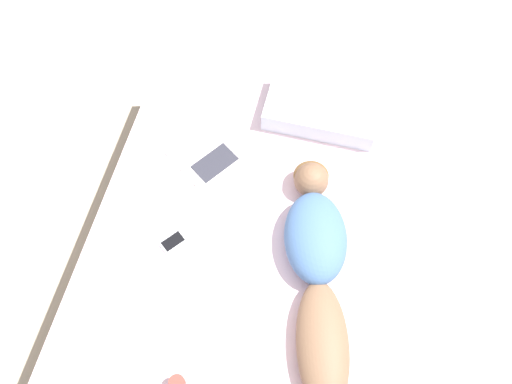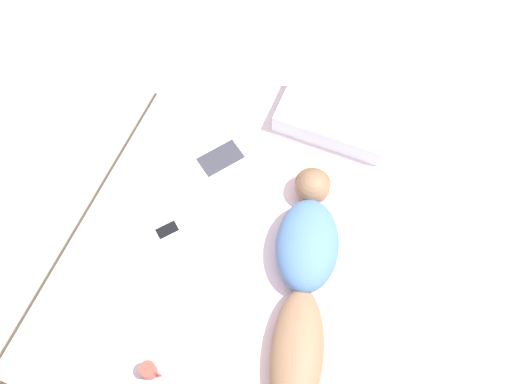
% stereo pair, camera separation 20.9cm
% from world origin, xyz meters
% --- Properties ---
extents(ground_plane, '(12.00, 12.00, 0.00)m').
position_xyz_m(ground_plane, '(0.00, 0.00, 0.00)').
color(ground_plane, '#B7A88E').
extents(bed, '(1.91, 2.20, 0.52)m').
position_xyz_m(bed, '(0.00, 0.00, 0.26)').
color(bed, tan).
rests_on(bed, ground_plane).
extents(person, '(0.56, 1.30, 0.20)m').
position_xyz_m(person, '(0.26, -0.07, 0.61)').
color(person, brown).
rests_on(person, bed).
extents(open_magazine, '(0.55, 0.52, 0.01)m').
position_xyz_m(open_magazine, '(-0.48, 0.47, 0.52)').
color(open_magazine, silver).
rests_on(open_magazine, bed).
extents(coffee_mug, '(0.11, 0.08, 0.08)m').
position_xyz_m(coffee_mug, '(-0.24, -0.77, 0.56)').
color(coffee_mug, '#993D33').
rests_on(coffee_mug, bed).
extents(cell_phone, '(0.14, 0.15, 0.01)m').
position_xyz_m(cell_phone, '(-0.48, -0.09, 0.52)').
color(cell_phone, silver).
rests_on(cell_phone, bed).
extents(pillow, '(0.63, 0.34, 0.13)m').
position_xyz_m(pillow, '(0.11, 0.86, 0.58)').
color(pillow, silver).
rests_on(pillow, bed).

